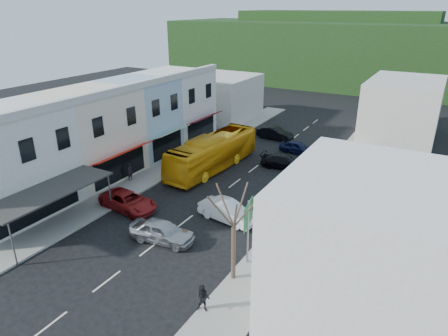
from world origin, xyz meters
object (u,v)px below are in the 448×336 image
Objects in this scene: pedestrian_left at (130,171)px; car_red at (128,201)px; car_white at (228,212)px; direction_sign at (248,233)px; bus at (213,154)px; pedestrian_right at (203,297)px; street_tree at (234,227)px; traffic_signal at (361,114)px; car_silver at (162,232)px.

car_red is at bearing -141.17° from pedestrian_left.
car_white is 1.00× the size of direction_sign.
direction_sign is (9.94, -12.47, 0.65)m from bus.
street_tree is (0.08, 3.20, 2.55)m from pedestrian_right.
car_white is 8.02m from car_red.
direction_sign is 31.55m from traffic_signal.
pedestrian_left and pedestrian_right have the same top height.
car_red is 2.71× the size of pedestrian_right.
car_red is 1.05× the size of direction_sign.
pedestrian_right is 0.39× the size of direction_sign.
direction_sign is (11.40, -1.89, 1.50)m from car_red.
pedestrian_left is 29.59m from traffic_signal.
street_tree reaches higher than car_silver.
car_red is (-1.46, -10.58, -0.85)m from bus.
traffic_signal is at bearing 66.11° from bus.
street_tree is (9.92, -14.27, 2.00)m from bus.
direction_sign is (0.10, 5.00, 1.20)m from pedestrian_right.
pedestrian_left is 0.39× the size of direction_sign.
bus reaches higher than pedestrian_left.
bus is at bearing 58.73° from traffic_signal.
street_tree reaches higher than bus.
car_white is at bearing -49.27° from bus.
car_silver and car_white have the same top height.
car_white is (6.23, -8.29, -0.85)m from bus.
car_silver is at bearing 75.37° from traffic_signal.
pedestrian_right is (6.09, -4.48, 0.30)m from car_silver.
traffic_signal is (0.17, 36.55, 1.50)m from pedestrian_right.
car_white is at bearing -67.20° from car_red.
direction_sign reaches higher than pedestrian_left.
car_silver is 5.74m from car_red.
pedestrian_left is at bearing 125.29° from pedestrian_right.
direction_sign is 0.62× the size of street_tree.
car_silver and car_red have the same top height.
car_silver is 7.57m from pedestrian_right.
car_white is 0.96× the size of car_red.
direction_sign is at bearing 70.95° from pedestrian_right.
pedestrian_left is at bearing 152.11° from street_tree.
pedestrian_left is (-8.71, 6.60, 0.30)m from car_silver.
direction_sign is at bearing -113.26° from pedestrian_left.
pedestrian_right is (9.84, -17.47, -0.55)m from bus.
pedestrian_left is at bearing 55.98° from traffic_signal.
bus is 2.52× the size of car_red.
car_red is at bearing 65.28° from traffic_signal.
street_tree is at bearing -51.40° from bus.
direction_sign is at bearing 89.26° from street_tree.
car_silver is at bearing 172.71° from direction_sign.
street_tree is 1.42× the size of traffic_signal.
direction_sign is at bearing -130.45° from car_white.
bus is 13.55m from car_silver.
traffic_signal reaches higher than bus.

